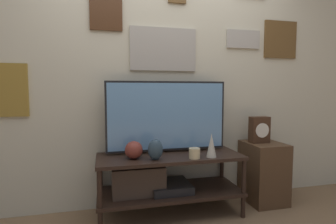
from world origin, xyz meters
name	(u,v)px	position (x,y,z in m)	size (l,w,h in m)	color
wall_back	(163,69)	(0.00, 0.60, 1.36)	(6.40, 0.08, 2.70)	beige
media_console	(158,178)	(-0.11, 0.29, 0.35)	(1.31, 0.51, 0.56)	black
television	(168,116)	(0.00, 0.40, 0.90)	(1.14, 0.05, 0.67)	black
vase_round_glass	(134,150)	(-0.34, 0.24, 0.63)	(0.15, 0.15, 0.15)	brown
vase_tall_ceramic	(156,135)	(-0.09, 0.51, 0.71)	(0.09, 0.09, 0.31)	#4C5647
vase_slim_bronze	(211,145)	(0.34, 0.13, 0.66)	(0.09, 0.09, 0.21)	beige
vase_urn_stoneware	(155,150)	(-0.16, 0.16, 0.65)	(0.13, 0.10, 0.18)	#2D4251
candle_jar	(194,153)	(0.18, 0.12, 0.60)	(0.10, 0.10, 0.09)	beige
side_table	(263,172)	(1.00, 0.34, 0.31)	(0.36, 0.42, 0.61)	#513823
mantel_clock	(259,130)	(0.96, 0.36, 0.75)	(0.19, 0.11, 0.27)	#422819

